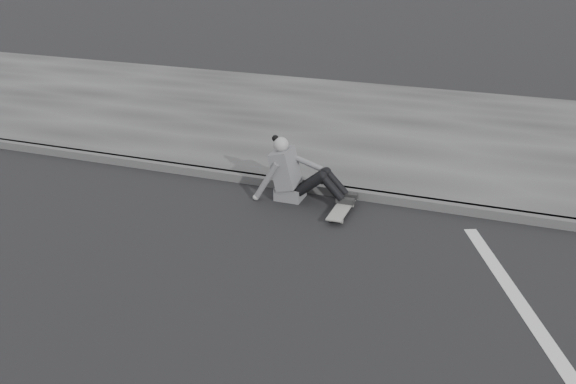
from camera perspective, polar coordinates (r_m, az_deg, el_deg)
name	(u,v)px	position (r m, az deg, el deg)	size (l,w,h in m)	color
ground	(240,283)	(6.83, -4.26, -8.03)	(80.00, 80.00, 0.00)	black
curb	(316,188)	(8.95, 2.50, 0.36)	(24.00, 0.16, 0.12)	#464646
sidewalk	(368,127)	(11.70, 7.09, 5.77)	(24.00, 6.00, 0.12)	#3B3B3B
skateboard	(342,209)	(8.30, 4.80, -1.53)	(0.20, 0.78, 0.09)	gray
seated_woman	(295,174)	(8.61, 0.60, 1.57)	(1.38, 0.46, 0.88)	#5A5B5D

